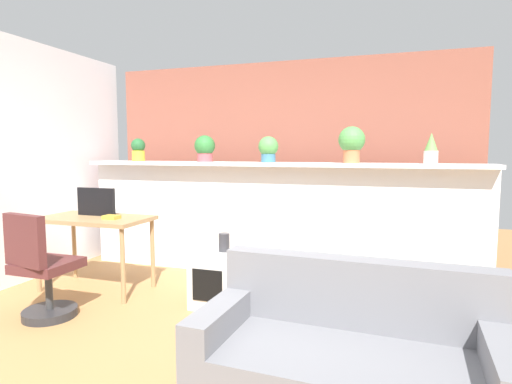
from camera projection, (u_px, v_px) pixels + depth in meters
name	position (u px, v px, depth m)	size (l,w,h in m)	color
ground_plane	(189.00, 356.00, 2.87)	(12.00, 12.00, 0.00)	#9E7042
divider_wall	(270.00, 221.00, 4.70)	(4.51, 0.16, 1.25)	silver
plant_shelf	(270.00, 164.00, 4.60)	(4.51, 0.40, 0.04)	silver
brick_wall_behind	(284.00, 164.00, 5.21)	(4.51, 0.10, 2.50)	brown
potted_plant_0	(138.00, 149.00, 5.13)	(0.17, 0.17, 0.28)	gold
potted_plant_1	(205.00, 148.00, 4.86)	(0.24, 0.24, 0.31)	#B7474C
potted_plant_2	(268.00, 149.00, 4.57)	(0.22, 0.22, 0.29)	#386B84
potted_plant_3	(352.00, 142.00, 4.31)	(0.27, 0.27, 0.38)	#C66B42
potted_plant_4	(431.00, 149.00, 4.04)	(0.13, 0.13, 0.30)	silver
desk	(95.00, 225.00, 4.20)	(1.10, 0.60, 0.75)	#99754C
tv_monitor	(96.00, 202.00, 4.27)	(0.44, 0.04, 0.29)	black
office_chair	(42.00, 274.00, 3.47)	(0.48, 0.48, 0.91)	#262628
side_cube_shelf	(216.00, 279.00, 3.79)	(0.40, 0.41, 0.50)	silver
vase_on_shelf	(224.00, 242.00, 3.79)	(0.10, 0.10, 0.17)	#2D2D33
book_on_desk	(111.00, 217.00, 4.07)	(0.15, 0.11, 0.04)	gold
couch	(348.00, 366.00, 2.19)	(1.59, 0.83, 0.80)	slate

